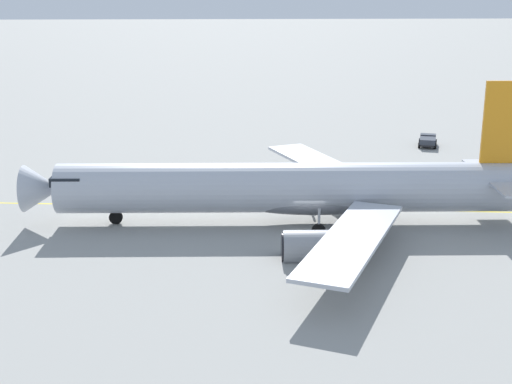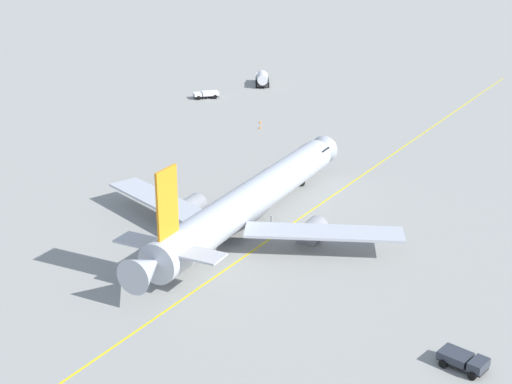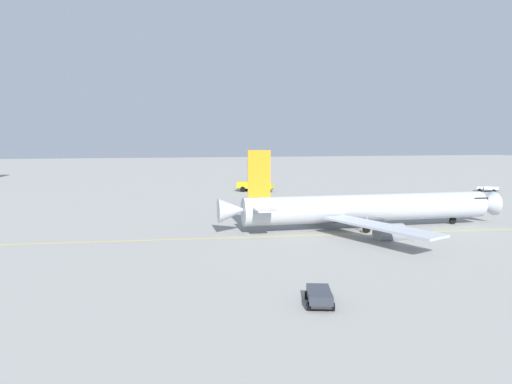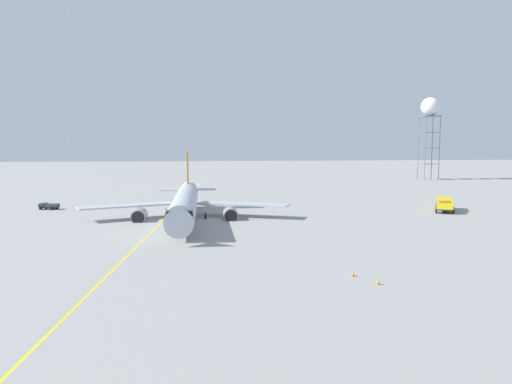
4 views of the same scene
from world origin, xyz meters
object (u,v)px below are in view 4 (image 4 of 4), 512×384
Objects in this scene: radar_tower at (430,110)px; airliner_main at (185,204)px; baggage_truck_truck at (49,206)px; safety_cone_mid at (378,282)px; fire_tender_truck at (445,203)px; safety_cone_near at (353,274)px.

airliner_main is at bearing 134.49° from radar_tower.
radar_tower is at bearing -132.95° from baggage_truck_truck.
safety_cone_mid is (-40.90, -18.14, -2.54)m from airliner_main.
fire_tender_truck is 0.31× the size of radar_tower.
fire_tender_truck is 17.10× the size of safety_cone_near.
fire_tender_truck is at bearing 97.12° from airliner_main.
radar_tower is at bearing 135.92° from airliner_main.
safety_cone_near is at bearing 150.09° from radar_tower.
radar_tower is 54.93× the size of safety_cone_mid.
fire_tender_truck is 54.27m from safety_cone_near.
airliner_main is at bearing 162.77° from baggage_truck_truck.
fire_tender_truck reaches higher than safety_cone_near.
airliner_main is 50.31m from fire_tender_truck.
airliner_main is 44.82m from safety_cone_mid.
radar_tower reaches higher than safety_cone_mid.
safety_cone_near is 3.33m from safety_cone_mid.
airliner_main is 4.69× the size of fire_tender_truck.
safety_cone_near is (-55.95, -44.06, -0.44)m from baggage_truck_truck.
safety_cone_near is at bearing 25.32° from airliner_main.
fire_tender_truck reaches higher than baggage_truck_truck.
safety_cone_near is at bearing -9.03° from fire_tender_truck.
airliner_main is 1.46× the size of radar_tower.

